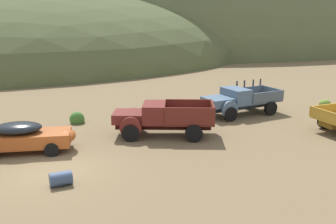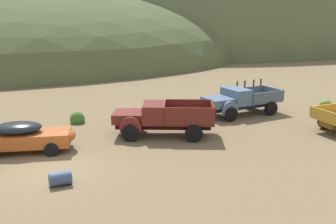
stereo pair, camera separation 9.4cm
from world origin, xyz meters
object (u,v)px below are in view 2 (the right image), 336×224
Objects in this scene: truck_oxblood at (157,118)px; car_oxide_orange at (27,136)px; truck_chalk_blue at (238,101)px; oil_drum_tipped at (60,178)px.

car_oxide_orange is at bearing 24.06° from truck_oxblood.
truck_chalk_blue is (13.12, 4.58, 0.20)m from car_oxide_orange.
oil_drum_tipped is at bearing 62.02° from truck_oxblood.
car_oxide_orange is 4.95× the size of oil_drum_tipped.
car_oxide_orange reaches higher than oil_drum_tipped.
truck_oxblood is 7.59m from oil_drum_tipped.
car_oxide_orange is 4.79m from oil_drum_tipped.
truck_oxblood is 1.00× the size of truck_chalk_blue.
truck_chalk_blue is at bearing 21.95° from car_oxide_orange.
truck_oxblood is 7.08m from truck_chalk_blue.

